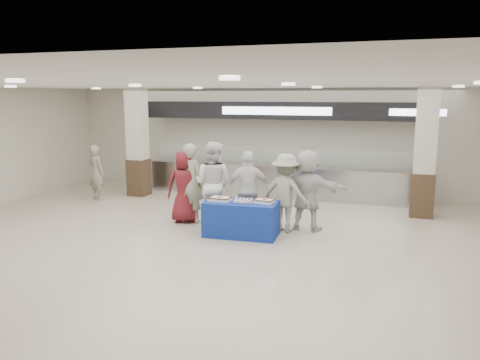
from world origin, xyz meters
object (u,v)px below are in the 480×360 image
(sheet_cake_left, at_px, (220,198))
(civilian_white, at_px, (307,190))
(soldier_bg, at_px, (97,172))
(cupcake_tray, at_px, (243,201))
(soldier_a, at_px, (191,183))
(chef_tall, at_px, (213,184))
(sheet_cake_right, at_px, (264,201))
(display_table, at_px, (241,219))
(soldier_b, at_px, (286,193))
(chef_short, at_px, (249,189))
(civilian_maroon, at_px, (185,186))

(sheet_cake_left, height_order, civilian_white, civilian_white)
(soldier_bg, bearing_deg, cupcake_tray, 179.73)
(cupcake_tray, height_order, soldier_a, soldier_a)
(chef_tall, xyz_separation_m, civilian_white, (2.15, 0.26, -0.07))
(soldier_bg, bearing_deg, sheet_cake_right, -177.73)
(display_table, height_order, chef_tall, chef_tall)
(soldier_a, bearing_deg, cupcake_tray, 164.32)
(soldier_b, bearing_deg, sheet_cake_right, 70.55)
(chef_short, relative_size, soldier_b, 1.02)
(sheet_cake_right, distance_m, soldier_bg, 5.91)
(soldier_b, height_order, civilian_white, civilian_white)
(chef_tall, height_order, chef_short, chef_tall)
(sheet_cake_left, height_order, chef_short, chef_short)
(sheet_cake_left, bearing_deg, soldier_b, 27.77)
(soldier_b, bearing_deg, civilian_maroon, 10.98)
(cupcake_tray, distance_m, soldier_a, 1.68)
(chef_tall, height_order, soldier_bg, chef_tall)
(civilian_white, xyz_separation_m, soldier_bg, (-6.33, 1.16, -0.12))
(soldier_a, height_order, soldier_bg, soldier_a)
(cupcake_tray, height_order, soldier_b, soldier_b)
(cupcake_tray, xyz_separation_m, chef_short, (-0.10, 0.72, 0.10))
(cupcake_tray, bearing_deg, civilian_white, 37.74)
(chef_tall, bearing_deg, soldier_a, 3.14)
(chef_tall, bearing_deg, display_table, 150.46)
(sheet_cake_right, distance_m, chef_tall, 1.51)
(soldier_b, relative_size, civilian_white, 0.95)
(civilian_maroon, height_order, civilian_white, civilian_white)
(civilian_maroon, bearing_deg, cupcake_tray, 137.82)
(chef_short, relative_size, civilian_white, 0.97)
(sheet_cake_right, xyz_separation_m, soldier_a, (-1.96, 0.59, 0.15))
(display_table, bearing_deg, sheet_cake_right, 5.34)
(soldier_a, bearing_deg, soldier_bg, -12.27)
(chef_short, xyz_separation_m, soldier_bg, (-5.03, 1.38, -0.09))
(civilian_maroon, bearing_deg, display_table, 138.12)
(chef_short, xyz_separation_m, soldier_b, (0.87, -0.05, -0.01))
(sheet_cake_left, distance_m, soldier_a, 1.24)
(civilian_maroon, distance_m, soldier_a, 0.16)
(soldier_a, bearing_deg, sheet_cake_right, 172.07)
(sheet_cake_left, bearing_deg, sheet_cake_right, 6.70)
(sheet_cake_left, bearing_deg, soldier_a, 144.99)
(display_table, relative_size, civilian_maroon, 0.89)
(cupcake_tray, distance_m, civilian_white, 1.52)
(display_table, xyz_separation_m, civilian_maroon, (-1.62, 0.64, 0.49))
(display_table, bearing_deg, civilian_maroon, 155.12)
(sheet_cake_right, bearing_deg, civilian_white, 47.31)
(chef_tall, bearing_deg, soldier_bg, -12.85)
(sheet_cake_right, relative_size, civilian_white, 0.25)
(civilian_maroon, bearing_deg, chef_tall, 159.68)
(sheet_cake_left, distance_m, civilian_white, 1.96)
(sheet_cake_left, relative_size, cupcake_tray, 1.07)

